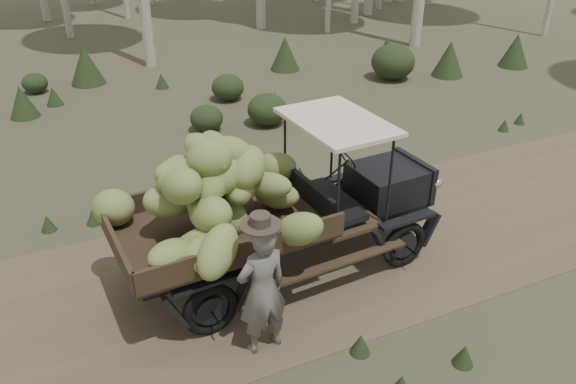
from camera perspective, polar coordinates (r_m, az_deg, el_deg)
name	(u,v)px	position (r m, az deg, el deg)	size (l,w,h in m)	color
ground	(410,231)	(10.01, 12.33, -3.86)	(120.00, 120.00, 0.00)	#473D2B
dirt_track	(410,231)	(10.00, 12.34, -3.84)	(70.00, 4.00, 0.01)	brown
banana_truck	(246,196)	(7.81, -4.31, -0.46)	(5.41, 2.82, 2.57)	black
farmer	(262,289)	(6.98, -2.64, -9.77)	(0.72, 0.55, 2.00)	#575450
undergrowth	(531,175)	(11.46, 23.42, 1.60)	(23.23, 23.71, 1.38)	#233319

